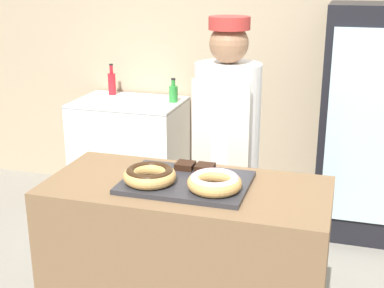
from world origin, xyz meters
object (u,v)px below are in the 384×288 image
Objects in this scene: donut_chocolate_glaze at (150,175)px; baker_person at (226,154)px; beverage_fridge at (362,123)px; serving_tray at (186,182)px; donut_light_glaze at (214,182)px; chest_freezer at (130,151)px; brownie_back_right at (205,168)px; bottle_green at (173,93)px; bottle_red at (112,83)px; brownie_back_left at (185,166)px.

baker_person is at bearing 73.58° from donut_chocolate_glaze.
baker_person is at bearing -126.08° from beverage_fridge.
serving_tray is 0.19m from donut_light_glaze.
brownie_back_right is at bearing -55.25° from chest_freezer.
donut_chocolate_glaze is 2.11m from chest_freezer.
serving_tray is at bearing -69.74° from bottle_green.
donut_light_glaze reaches higher than chest_freezer.
bottle_red is (-2.14, 0.20, 0.14)m from beverage_fridge.
chest_freezer is (-1.11, 1.10, -0.45)m from baker_person.
brownie_back_left is 0.05× the size of baker_person.
donut_light_glaze is 1.28× the size of bottle_green.
bottle_green is at bearing 113.72° from donut_light_glaze.
brownie_back_right is 0.34× the size of bottle_red.
donut_light_glaze is 0.32m from brownie_back_left.
chest_freezer is at bearing 121.03° from serving_tray.
donut_light_glaze is 0.28× the size of chest_freezer.
brownie_back_left is 0.10× the size of chest_freezer.
donut_chocolate_glaze is (-0.16, -0.08, 0.05)m from serving_tray.
donut_chocolate_glaze is 0.77m from baker_person.
donut_chocolate_glaze is 1.97m from bottle_green.
bottle_red reaches higher than serving_tray.
baker_person is (0.21, 0.73, -0.12)m from donut_chocolate_glaze.
beverage_fridge is 6.35× the size of bottle_red.
bottle_green is (0.38, 0.08, 0.53)m from chest_freezer.
brownie_back_right is 1.78m from beverage_fridge.
donut_chocolate_glaze is at bearing 180.00° from donut_light_glaze.
bottle_red is (-1.34, 1.79, 0.02)m from brownie_back_right.
brownie_back_left is at bearing -119.58° from beverage_fridge.
brownie_back_right is 2.02m from chest_freezer.
baker_person is (0.05, 0.65, -0.06)m from serving_tray.
beverage_fridge reaches higher than brownie_back_right.
beverage_fridge reaches higher than bottle_red.
donut_chocolate_glaze is 0.15× the size of baker_person.
baker_person is 1.62m from chest_freezer.
bottle_green is at bearing 110.38° from brownie_back_left.
bottle_green is (-0.73, 1.67, -0.01)m from brownie_back_right.
baker_person is 8.52× the size of bottle_green.
chest_freezer is at bearing 179.80° from beverage_fridge.
bottle_green is (-0.84, 1.90, -0.03)m from donut_light_glaze.
bottle_green reaches higher than donut_chocolate_glaze.
brownie_back_left is 0.11m from brownie_back_right.
donut_light_glaze reaches higher than brownie_back_left.
bottle_red is (-1.13, 2.02, -0.00)m from donut_chocolate_glaze.
bottle_red reaches higher than bottle_green.
serving_tray is at bearing 25.19° from donut_chocolate_glaze.
donut_chocolate_glaze is 2.09m from beverage_fridge.
bottle_red is (-0.23, 0.19, 0.56)m from chest_freezer.
baker_person reaches higher than serving_tray.
chest_freezer is (-1.90, 0.01, -0.41)m from beverage_fridge.
bottle_red is (-1.29, 1.94, 0.05)m from serving_tray.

